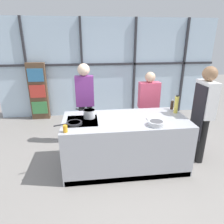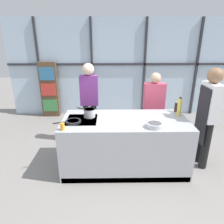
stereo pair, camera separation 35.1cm
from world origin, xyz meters
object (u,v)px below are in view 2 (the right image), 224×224
(frying_pan, at_px, (73,121))
(oil_bottle, at_px, (179,107))
(chef, at_px, (208,113))
(pepper_grinder, at_px, (176,107))
(spectator_far_left, at_px, (89,98))
(spectator_center_left, at_px, (154,104))
(juice_glass_near, at_px, (62,127))
(saucepan, at_px, (89,113))
(mixing_bowl, at_px, (155,125))
(white_plate, at_px, (155,120))

(frying_pan, relative_size, oil_bottle, 1.30)
(chef, bearing_deg, frying_pan, 93.49)
(pepper_grinder, bearing_deg, spectator_far_left, 161.59)
(spectator_center_left, bearing_deg, juice_glass_near, 38.65)
(frying_pan, distance_m, saucepan, 0.36)
(oil_bottle, relative_size, juice_glass_near, 3.14)
(juice_glass_near, bearing_deg, mixing_bowl, 2.87)
(frying_pan, bearing_deg, saucepan, 44.75)
(saucepan, relative_size, pepper_grinder, 1.69)
(spectator_far_left, bearing_deg, chef, 156.50)
(oil_bottle, bearing_deg, spectator_center_left, 110.64)
(white_plate, relative_size, mixing_bowl, 1.05)
(spectator_far_left, bearing_deg, spectator_center_left, -180.00)
(mixing_bowl, xyz_separation_m, pepper_grinder, (0.56, 0.71, 0.05))
(mixing_bowl, relative_size, juice_glass_near, 2.40)
(white_plate, height_order, juice_glass_near, juice_glass_near)
(spectator_center_left, height_order, white_plate, spectator_center_left)
(frying_pan, height_order, mixing_bowl, mixing_bowl)
(spectator_center_left, height_order, mixing_bowl, spectator_center_left)
(spectator_center_left, height_order, saucepan, spectator_center_left)
(frying_pan, relative_size, saucepan, 1.29)
(chef, distance_m, mixing_bowl, 1.06)
(saucepan, distance_m, pepper_grinder, 1.64)
(chef, bearing_deg, juice_glass_near, 99.82)
(saucepan, bearing_deg, pepper_grinder, 8.86)
(frying_pan, relative_size, pepper_grinder, 2.19)
(saucepan, relative_size, white_plate, 1.26)
(chef, xyz_separation_m, pepper_grinder, (-0.44, 0.36, -0.01))
(chef, distance_m, white_plate, 0.95)
(spectator_center_left, relative_size, frying_pan, 3.54)
(saucepan, bearing_deg, mixing_bowl, -23.39)
(chef, bearing_deg, mixing_bowl, 109.21)
(frying_pan, distance_m, pepper_grinder, 1.95)
(frying_pan, relative_size, mixing_bowl, 1.71)
(chef, distance_m, juice_glass_near, 2.46)
(saucepan, relative_size, juice_glass_near, 3.16)
(frying_pan, xyz_separation_m, pepper_grinder, (1.88, 0.51, 0.07))
(saucepan, relative_size, oil_bottle, 1.01)
(spectator_far_left, relative_size, saucepan, 5.15)
(oil_bottle, bearing_deg, pepper_grinder, 87.15)
(spectator_far_left, distance_m, oil_bottle, 1.85)
(mixing_bowl, height_order, oil_bottle, oil_bottle)
(pepper_grinder, xyz_separation_m, juice_glass_near, (-1.99, -0.78, -0.04))
(frying_pan, distance_m, white_plate, 1.38)
(saucepan, bearing_deg, oil_bottle, 1.86)
(spectator_center_left, distance_m, juice_glass_near, 2.16)
(juice_glass_near, bearing_deg, chef, 9.82)
(spectator_center_left, xyz_separation_m, white_plate, (-0.20, -1.01, 0.05))
(spectator_center_left, bearing_deg, spectator_far_left, 0.00)
(spectator_far_left, xyz_separation_m, oil_bottle, (1.69, -0.77, 0.04))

